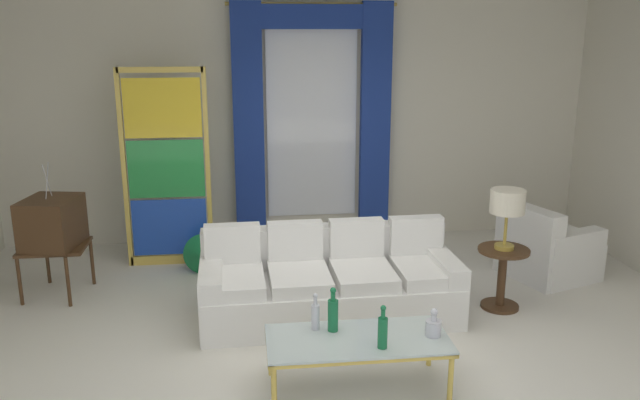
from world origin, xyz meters
TOP-DOWN VIEW (x-y plane):
  - ground_plane at (0.00, 0.00)m, footprint 16.00×16.00m
  - wall_rear at (0.00, 3.06)m, footprint 8.00×0.12m
  - curtained_window at (0.17, 2.89)m, footprint 2.00×0.17m
  - couch_white_long at (0.08, 0.68)m, footprint 2.36×0.98m
  - coffee_table at (0.12, -0.62)m, footprint 1.33×0.61m
  - bottle_blue_decanter at (0.27, -0.79)m, footprint 0.07×0.07m
  - bottle_crystal_tall at (-0.04, -0.48)m, footprint 0.08×0.08m
  - bottle_amber_squat at (0.68, -0.65)m, footprint 0.12×0.12m
  - bottle_ruby_flask at (-0.17, -0.45)m, footprint 0.06×0.06m
  - vintage_tv at (-2.56, 1.46)m, footprint 0.62×0.68m
  - armchair_white at (2.51, 1.36)m, footprint 1.04×1.03m
  - stained_glass_divider at (-1.52, 2.22)m, footprint 0.95×0.05m
  - peacock_figurine at (-1.14, 1.82)m, footprint 0.44×0.60m
  - round_side_table at (1.73, 0.63)m, footprint 0.48×0.48m
  - table_lamp_brass at (1.73, 0.63)m, footprint 0.32×0.32m

SIDE VIEW (x-z plane):
  - ground_plane at x=0.00m, z-range 0.00..0.00m
  - peacock_figurine at x=-1.14m, z-range -0.03..0.47m
  - armchair_white at x=2.51m, z-range -0.11..0.69m
  - couch_white_long at x=0.08m, z-range -0.12..0.74m
  - round_side_table at x=1.73m, z-range 0.06..0.65m
  - coffee_table at x=0.12m, z-range 0.17..0.58m
  - bottle_amber_squat at x=0.68m, z-range 0.38..0.59m
  - bottle_ruby_flask at x=-0.17m, z-range 0.38..0.67m
  - bottle_blue_decanter at x=0.27m, z-range 0.38..0.70m
  - bottle_crystal_tall at x=-0.04m, z-range 0.38..0.72m
  - vintage_tv at x=-2.56m, z-range 0.06..1.40m
  - table_lamp_brass at x=1.73m, z-range 0.74..1.31m
  - stained_glass_divider at x=-1.52m, z-range -0.04..2.16m
  - wall_rear at x=0.00m, z-range 0.00..3.00m
  - curtained_window at x=0.17m, z-range 0.39..3.09m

